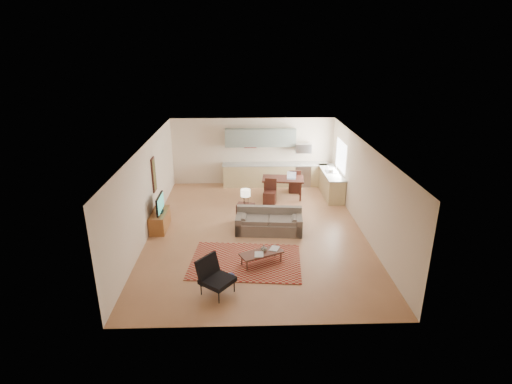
{
  "coord_description": "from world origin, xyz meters",
  "views": [
    {
      "loc": [
        -0.35,
        -11.21,
        5.42
      ],
      "look_at": [
        0.0,
        0.3,
        1.15
      ],
      "focal_mm": 28.0,
      "sensor_mm": 36.0,
      "label": 1
    }
  ],
  "objects_px": {
    "sofa": "(269,221)",
    "tv_credenza": "(160,220)",
    "console_table": "(246,213)",
    "dining_table": "(283,188)",
    "coffee_table": "(261,258)",
    "armchair": "(217,277)"
  },
  "relations": [
    {
      "from": "tv_credenza",
      "to": "console_table",
      "type": "height_order",
      "value": "console_table"
    },
    {
      "from": "coffee_table",
      "to": "tv_credenza",
      "type": "height_order",
      "value": "tv_credenza"
    },
    {
      "from": "console_table",
      "to": "armchair",
      "type": "bearing_deg",
      "value": -84.66
    },
    {
      "from": "sofa",
      "to": "coffee_table",
      "type": "relative_size",
      "value": 1.86
    },
    {
      "from": "sofa",
      "to": "dining_table",
      "type": "relative_size",
      "value": 1.38
    },
    {
      "from": "sofa",
      "to": "console_table",
      "type": "relative_size",
      "value": 3.29
    },
    {
      "from": "armchair",
      "to": "console_table",
      "type": "bearing_deg",
      "value": 28.15
    },
    {
      "from": "sofa",
      "to": "dining_table",
      "type": "height_order",
      "value": "dining_table"
    },
    {
      "from": "armchair",
      "to": "dining_table",
      "type": "distance_m",
      "value": 6.45
    },
    {
      "from": "sofa",
      "to": "tv_credenza",
      "type": "relative_size",
      "value": 1.75
    },
    {
      "from": "armchair",
      "to": "dining_table",
      "type": "relative_size",
      "value": 0.57
    },
    {
      "from": "armchair",
      "to": "coffee_table",
      "type": "bearing_deg",
      "value": -1.63
    },
    {
      "from": "tv_credenza",
      "to": "dining_table",
      "type": "height_order",
      "value": "dining_table"
    },
    {
      "from": "sofa",
      "to": "dining_table",
      "type": "distance_m",
      "value": 3.02
    },
    {
      "from": "dining_table",
      "to": "armchair",
      "type": "bearing_deg",
      "value": -102.5
    },
    {
      "from": "coffee_table",
      "to": "console_table",
      "type": "distance_m",
      "value": 2.66
    },
    {
      "from": "sofa",
      "to": "armchair",
      "type": "height_order",
      "value": "armchair"
    },
    {
      "from": "tv_credenza",
      "to": "dining_table",
      "type": "distance_m",
      "value": 4.82
    },
    {
      "from": "console_table",
      "to": "sofa",
      "type": "bearing_deg",
      "value": -31.31
    },
    {
      "from": "tv_credenza",
      "to": "console_table",
      "type": "xyz_separation_m",
      "value": [
        2.68,
        0.38,
        0.04
      ]
    },
    {
      "from": "console_table",
      "to": "dining_table",
      "type": "xyz_separation_m",
      "value": [
        1.4,
        2.19,
        0.07
      ]
    },
    {
      "from": "coffee_table",
      "to": "tv_credenza",
      "type": "bearing_deg",
      "value": 118.99
    }
  ]
}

